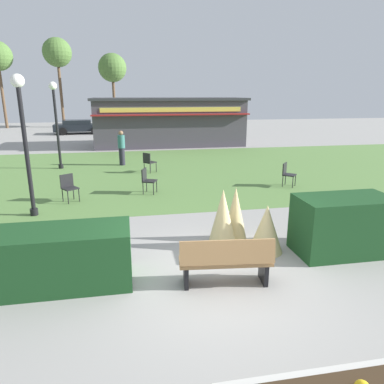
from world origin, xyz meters
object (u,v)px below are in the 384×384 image
Objects in this scene: lamppost_mid at (24,129)px; cafe_chair_east at (287,173)px; park_bench at (226,261)px; lamppost_far at (56,115)px; cafe_chair_center at (69,186)px; parked_car_west_slot at (79,126)px; food_kiosk at (169,121)px; parked_car_center_slot at (140,125)px; person_strolling at (122,148)px; tree_right_bg at (112,68)px; cafe_chair_north at (149,161)px; cafe_chair_west at (147,179)px; tree_center_bg at (57,53)px; trash_bin at (340,228)px.

cafe_chair_east is (8.68, 1.81, -1.96)m from lamppost_mid.
park_bench is 12.67m from lamppost_far.
cafe_chair_center is 20.89m from parked_car_west_slot.
food_kiosk is (1.18, 18.50, 1.10)m from park_bench.
food_kiosk reaches higher than parked_car_center_slot.
person_strolling is 0.39× the size of parked_car_west_slot.
lamppost_far is 2.32× the size of person_strolling.
tree_right_bg is at bearing 84.57° from lamppost_far.
cafe_chair_west is at bearing -94.35° from cafe_chair_north.
lamppost_far is 0.91× the size of parked_car_center_slot.
food_kiosk reaches higher than cafe_chair_east.
parked_car_center_slot is (5.31, 0.01, 0.00)m from parked_car_west_slot.
park_bench is at bearing -77.81° from parked_car_west_slot.
lamppost_far is 4.77m from cafe_chair_north.
lamppost_mid is at bearing -86.49° from parked_car_west_slot.
tree_center_bg is (-7.60, 6.53, 6.57)m from parked_car_center_slot.
park_bench is 0.40× the size of parked_car_west_slot.
cafe_chair_center is (-6.77, 4.68, 0.15)m from trash_bin.
park_bench is 0.24× the size of tree_right_bg.
trash_bin is 26.98m from parked_car_west_slot.
cafe_chair_east is (4.24, 6.56, 0.05)m from park_bench.
cafe_chair_north is 0.10× the size of tree_center_bg.
tree_center_bg reaches higher than trash_bin.
parked_car_center_slot is 8.10m from tree_right_bg.
parked_car_west_slot is at bearing -117.24° from tree_right_bg.
trash_bin is 0.85× the size of cafe_chair_center.
food_kiosk reaches higher than trash_bin.
parked_car_center_slot is (-1.66, 8.30, -0.93)m from food_kiosk.
person_strolling is at bearing 6.03° from lamppost_far.
lamppost_far is 15.97m from parked_car_center_slot.
lamppost_far is at bearing -83.66° from person_strolling.
food_kiosk is at bearing 49.27° from lamppost_far.
trash_bin is at bearing -70.66° from tree_center_bg.
lamppost_mid is 0.91× the size of parked_car_center_slot.
lamppost_mid is 0.39× the size of food_kiosk.
tree_right_bg is (-2.03, 22.66, 5.30)m from cafe_chair_north.
lamppost_far reaches higher than person_strolling.
cafe_chair_west is 28.52m from tree_center_bg.
tree_right_bg is at bearing 88.26° from cafe_chair_center.
person_strolling is (-5.11, 10.50, 0.48)m from trash_bin.
person_strolling reaches higher than trash_bin.
tree_right_bg is (-5.96, 31.23, 5.45)m from trash_bin.
lamppost_far is 5.98m from cafe_chair_center.
parked_car_center_slot is at bearing 88.42° from cafe_chair_west.
cafe_chair_center is 0.12× the size of tree_right_bg.
tree_center_bg is (-9.26, 14.83, 5.64)m from food_kiosk.
cafe_chair_center is 0.21× the size of parked_car_center_slot.
cafe_chair_north is (3.65, 5.16, -1.96)m from lamppost_mid.
tree_center_bg reaches higher than cafe_chair_north.
trash_bin is (7.96, -10.20, -2.11)m from lamppost_far.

